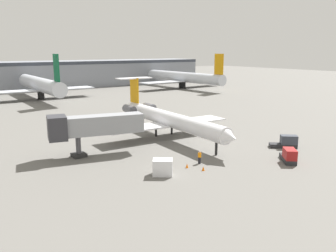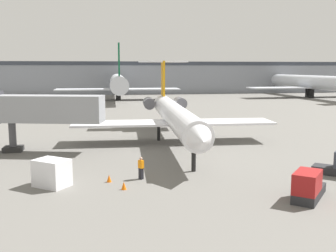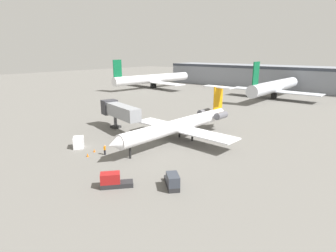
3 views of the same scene
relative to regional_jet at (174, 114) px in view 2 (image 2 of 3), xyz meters
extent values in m
cube|color=#66635E|center=(2.73, -0.15, -3.24)|extent=(400.00, 400.00, 0.10)
cylinder|color=white|center=(-0.05, -1.07, -0.07)|extent=(3.88, 27.92, 2.50)
cone|color=white|center=(-0.79, -15.76, -0.07)|extent=(2.48, 2.32, 2.37)
cone|color=white|center=(0.69, 13.72, -0.07)|extent=(2.25, 2.70, 2.12)
cube|color=white|center=(5.95, -0.37, -1.02)|extent=(10.63, 4.92, 0.24)
cube|color=white|center=(-5.96, 0.23, -1.02)|extent=(10.63, 4.92, 0.24)
cylinder|color=#595960|center=(2.64, 9.72, 0.33)|extent=(1.66, 3.27, 1.50)
cylinder|color=#595960|center=(-1.65, 9.94, 0.33)|extent=(1.66, 3.27, 1.50)
cube|color=orange|center=(0.59, 11.83, 3.61)|extent=(0.40, 3.21, 4.86)
cube|color=white|center=(0.59, 11.83, 5.94)|extent=(6.91, 2.74, 0.20)
cylinder|color=black|center=(-0.65, -12.97, -2.25)|extent=(0.36, 0.36, 1.87)
cylinder|color=black|center=(1.64, 0.85, -2.25)|extent=(0.36, 0.36, 1.87)
cylinder|color=black|center=(-1.55, 1.01, -2.25)|extent=(0.36, 0.36, 1.87)
cube|color=gray|center=(-13.76, -3.29, 1.12)|extent=(12.43, 5.34, 2.60)
cylinder|color=#4C4C51|center=(-16.72, -2.59, -1.68)|extent=(0.70, 0.70, 3.01)
cube|color=#262626|center=(-16.72, -2.59, -2.94)|extent=(1.80, 1.80, 0.50)
cube|color=black|center=(-5.04, -14.54, -2.76)|extent=(0.39, 0.40, 0.85)
cube|color=orange|center=(-5.04, -14.54, -2.04)|extent=(0.45, 0.48, 0.60)
sphere|color=tan|center=(-5.04, -14.54, -1.62)|extent=(0.24, 0.24, 0.24)
cube|color=#262628|center=(5.21, -20.55, -2.89)|extent=(3.65, 3.96, 0.60)
cube|color=maroon|center=(4.69, -21.16, -1.94)|extent=(2.62, 2.74, 1.30)
cube|color=silver|center=(-11.39, -15.33, -2.23)|extent=(2.86, 2.74, 1.93)
cone|color=orange|center=(-7.42, -14.93, -2.91)|extent=(0.36, 0.36, 0.55)
cone|color=orange|center=(-6.45, -16.92, -2.91)|extent=(0.36, 0.36, 0.55)
cube|color=gray|center=(2.73, 89.55, 1.93)|extent=(140.53, 18.09, 10.25)
cube|color=#333842|center=(2.73, 80.71, 6.46)|extent=(140.53, 0.60, 1.20)
cylinder|color=silver|center=(-3.98, 59.68, 1.25)|extent=(4.81, 37.78, 4.09)
cube|color=#0C5933|center=(-4.31, 42.83, 6.80)|extent=(0.38, 4.01, 7.00)
cube|color=silver|center=(-3.98, 59.68, -0.39)|extent=(31.78, 6.61, 0.30)
cube|color=black|center=(-3.98, 59.68, -1.99)|extent=(1.20, 2.80, 2.40)
cylinder|color=silver|center=(49.76, 60.37, 1.12)|extent=(5.53, 42.71, 3.81)
cube|color=silver|center=(49.76, 60.37, -0.39)|extent=(35.99, 7.44, 0.30)
cube|color=black|center=(49.76, 60.37, -1.99)|extent=(1.20, 2.80, 2.40)
camera|label=1|loc=(-33.84, -48.07, 11.31)|focal=37.86mm
camera|label=2|loc=(-7.65, -43.16, 5.07)|focal=42.17mm
camera|label=3|loc=(30.50, -40.74, 13.24)|focal=29.66mm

